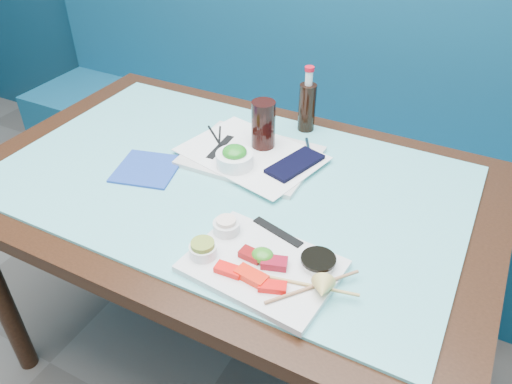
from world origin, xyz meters
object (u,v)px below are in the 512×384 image
at_px(sashimi_plate, 263,266).
at_px(cola_bottle_body, 307,107).
at_px(blue_napkin, 147,169).
at_px(serving_tray, 251,156).
at_px(booth_bench, 329,153).
at_px(dining_table, 230,205).
at_px(seaweed_bowl, 235,160).
at_px(cola_glass, 263,125).

bearing_deg(sashimi_plate, cola_bottle_body, 110.09).
bearing_deg(blue_napkin, serving_tray, 39.46).
relative_size(sashimi_plate, serving_tray, 0.87).
relative_size(booth_bench, dining_table, 2.14).
xyz_separation_m(booth_bench, seaweed_bowl, (-0.00, -0.80, 0.42)).
xyz_separation_m(booth_bench, blue_napkin, (-0.22, -0.91, 0.39)).
height_order(serving_tray, blue_napkin, serving_tray).
distance_m(booth_bench, sashimi_plate, 1.19).
bearing_deg(dining_table, booth_bench, 90.00).
bearing_deg(blue_napkin, seaweed_bowl, 27.08).
bearing_deg(serving_tray, blue_napkin, -141.62).
relative_size(dining_table, blue_napkin, 8.65).
bearing_deg(seaweed_bowl, dining_table, -85.37).
bearing_deg(seaweed_bowl, booth_bench, 89.76).
height_order(booth_bench, blue_napkin, booth_bench).
relative_size(dining_table, serving_tray, 3.94).
distance_m(dining_table, blue_napkin, 0.25).
distance_m(cola_glass, blue_napkin, 0.34).
distance_m(serving_tray, cola_glass, 0.09).
height_order(dining_table, sashimi_plate, sashimi_plate).
xyz_separation_m(dining_table, sashimi_plate, (0.23, -0.26, 0.10)).
distance_m(seaweed_bowl, cola_glass, 0.14).
relative_size(dining_table, cola_bottle_body, 9.51).
height_order(serving_tray, cola_bottle_body, cola_bottle_body).
height_order(dining_table, serving_tray, serving_tray).
height_order(sashimi_plate, serving_tray, sashimi_plate).
distance_m(booth_bench, seaweed_bowl, 0.90).
relative_size(serving_tray, seaweed_bowl, 3.48).
distance_m(sashimi_plate, cola_glass, 0.49).
xyz_separation_m(cola_bottle_body, blue_napkin, (-0.29, -0.41, -0.07)).
bearing_deg(sashimi_plate, cola_glass, 122.31).
height_order(booth_bench, cola_bottle_body, booth_bench).
bearing_deg(booth_bench, seaweed_bowl, -90.24).
height_order(sashimi_plate, cola_bottle_body, cola_bottle_body).
bearing_deg(booth_bench, cola_bottle_body, -81.13).
bearing_deg(booth_bench, dining_table, -90.00).
bearing_deg(cola_bottle_body, cola_glass, -109.38).
height_order(booth_bench, sashimi_plate, booth_bench).
bearing_deg(serving_tray, cola_bottle_body, 71.66).
distance_m(sashimi_plate, seaweed_bowl, 0.38).
relative_size(booth_bench, serving_tray, 8.43).
xyz_separation_m(sashimi_plate, blue_napkin, (-0.45, 0.19, -0.00)).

